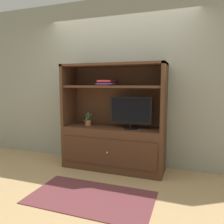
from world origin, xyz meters
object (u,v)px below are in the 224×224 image
object	(u,v)px
potted_plant	(88,123)
magazine_stack	(107,83)
media_console	(113,136)
tv_monitor	(131,112)

from	to	relation	value
potted_plant	magazine_stack	size ratio (longest dim) A/B	0.64
media_console	potted_plant	size ratio (longest dim) A/B	7.56
media_console	tv_monitor	bearing A→B (deg)	-6.62
tv_monitor	magazine_stack	bearing A→B (deg)	177.02
potted_plant	magazine_stack	distance (m)	0.75
magazine_stack	tv_monitor	bearing A→B (deg)	-2.98
media_console	magazine_stack	size ratio (longest dim) A/B	4.81
potted_plant	magazine_stack	bearing A→B (deg)	-1.38
tv_monitor	potted_plant	world-z (taller)	tv_monitor
tv_monitor	magazine_stack	size ratio (longest dim) A/B	1.85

